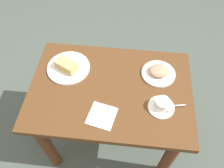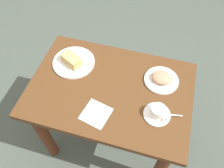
{
  "view_description": "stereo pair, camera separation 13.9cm",
  "coord_description": "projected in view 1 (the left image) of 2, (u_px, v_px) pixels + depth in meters",
  "views": [
    {
      "loc": [
        0.09,
        -0.79,
        1.92
      ],
      "look_at": [
        0.01,
        0.01,
        0.78
      ],
      "focal_mm": 36.58,
      "sensor_mm": 36.0,
      "label": 1
    },
    {
      "loc": [
        0.23,
        -0.76,
        1.92
      ],
      "look_at": [
        0.01,
        0.01,
        0.78
      ],
      "focal_mm": 36.58,
      "sensor_mm": 36.0,
      "label": 2
    }
  ],
  "objects": [
    {
      "name": "coffee_cup",
      "position": [
        162.0,
        104.0,
        1.29
      ],
      "size": [
        0.1,
        0.08,
        0.06
      ],
      "color": "white",
      "rests_on": "coffee_saucer"
    },
    {
      "name": "spoon",
      "position": [
        174.0,
        106.0,
        1.32
      ],
      "size": [
        0.1,
        0.03,
        0.01
      ],
      "color": "silver",
      "rests_on": "coffee_saucer"
    },
    {
      "name": "sandwich_plate",
      "position": [
        69.0,
        68.0,
        1.49
      ],
      "size": [
        0.28,
        0.28,
        0.01
      ],
      "primitive_type": "cylinder",
      "color": "white",
      "rests_on": "dining_table"
    },
    {
      "name": "napkin",
      "position": [
        102.0,
        116.0,
        1.3
      ],
      "size": [
        0.18,
        0.18,
        0.0
      ],
      "primitive_type": "cube",
      "rotation": [
        0.0,
        0.0,
        -0.22
      ],
      "color": "white",
      "rests_on": "dining_table"
    },
    {
      "name": "ground_plane",
      "position": [
        111.0,
        136.0,
        2.02
      ],
      "size": [
        6.0,
        6.0,
        0.0
      ],
      "primitive_type": "plane",
      "color": "#48524A"
    },
    {
      "name": "dining_table",
      "position": [
        111.0,
        102.0,
        1.54
      ],
      "size": [
        1.01,
        0.69,
        0.75
      ],
      "color": "#543319",
      "rests_on": "ground_plane"
    },
    {
      "name": "sandwich_front",
      "position": [
        66.0,
        65.0,
        1.46
      ],
      "size": [
        0.16,
        0.13,
        0.06
      ],
      "color": "tan",
      "rests_on": "sandwich_plate"
    },
    {
      "name": "coffee_saucer",
      "position": [
        161.0,
        107.0,
        1.32
      ],
      "size": [
        0.16,
        0.16,
        0.01
      ],
      "primitive_type": "cylinder",
      "color": "white",
      "rests_on": "dining_table"
    },
    {
      "name": "side_plate",
      "position": [
        158.0,
        74.0,
        1.47
      ],
      "size": [
        0.22,
        0.22,
        0.01
      ],
      "primitive_type": "cylinder",
      "color": "white",
      "rests_on": "dining_table"
    },
    {
      "name": "side_food_pile",
      "position": [
        159.0,
        71.0,
        1.44
      ],
      "size": [
        0.13,
        0.11,
        0.04
      ],
      "primitive_type": "ellipsoid",
      "color": "tan",
      "rests_on": "side_plate"
    }
  ]
}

